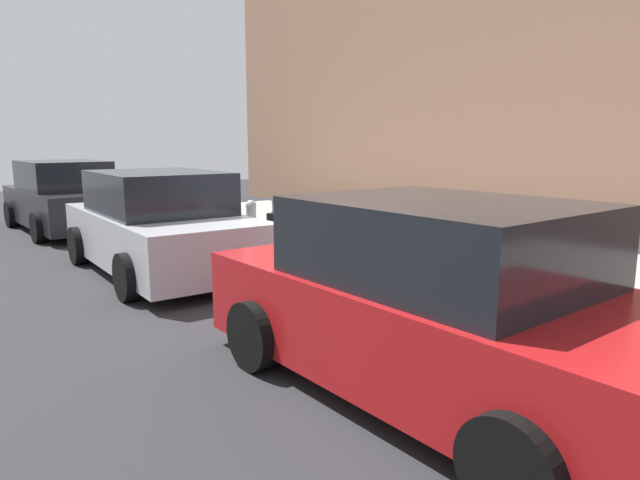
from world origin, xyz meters
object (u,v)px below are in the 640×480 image
Objects in this scene: parked_car_red_0 at (440,304)px; parked_car_charcoal_2 at (65,198)px; suitcase_maroon_5 at (396,254)px; suitcase_navy_6 at (366,253)px; suitcase_red_0 at (551,293)px; bollard_post at (227,220)px; suitcase_black_4 at (419,262)px; suitcase_teal_2 at (478,273)px; suitcase_silver_10 at (292,234)px; fire_hydrant at (251,219)px; suitcase_black_11 at (278,230)px; suitcase_olive_1 at (513,281)px; suitcase_teal_9 at (308,238)px; suitcase_silver_3 at (441,261)px; parked_car_silver_1 at (160,225)px; suitcase_olive_8 at (320,244)px; suitcase_red_7 at (343,244)px.

parked_car_charcoal_2 is (10.91, 0.00, 0.00)m from parked_car_red_0.
suitcase_maroon_5 is 0.87× the size of suitcase_navy_6.
suitcase_red_0 reaches higher than bollard_post.
suitcase_teal_2 is at bearing 178.71° from suitcase_black_4.
parked_car_charcoal_2 reaches higher than suitcase_teal_2.
suitcase_silver_10 reaches higher than fire_hydrant.
suitcase_navy_6 is at bearing 177.08° from suitcase_black_11.
suitcase_olive_1 is 1.35× the size of suitcase_teal_9.
suitcase_maroon_5 is at bearing -179.98° from suitcase_teal_9.
parked_car_charcoal_2 is at bearing 13.19° from suitcase_silver_3.
suitcase_navy_6 is 3.28m from parked_car_silver_1.
suitcase_olive_1 is 1.21× the size of suitcase_maroon_5.
fire_hydrant reaches higher than bollard_post.
suitcase_olive_1 is 3.47m from suitcase_olive_8.
fire_hydrant is (2.74, -0.04, 0.09)m from suitcase_red_7.
suitcase_red_7 is 7.58m from parked_car_charcoal_2.
suitcase_red_0 is 0.18× the size of parked_car_silver_1.
parked_car_charcoal_2 reaches higher than suitcase_olive_8.
suitcase_silver_10 is at bearing -0.85° from suitcase_red_0.
parked_car_red_0 reaches higher than suitcase_navy_6.
suitcase_navy_6 is at bearing -138.24° from parked_car_silver_1.
suitcase_olive_8 is at bearing -178.16° from bollard_post.
suitcase_black_4 is 1.03× the size of fire_hydrant.
suitcase_red_0 reaches higher than suitcase_teal_9.
suitcase_olive_1 is 3.95m from suitcase_teal_9.
suitcase_black_11 is at bearing -2.02° from suitcase_silver_10.
suitcase_navy_6 is 1.08m from suitcase_olive_8.
parked_car_silver_1 is at bearing 34.11° from suitcase_black_4.
parked_car_charcoal_2 is at bearing 28.55° from bollard_post.
fire_hydrant is (2.20, -0.06, 0.16)m from suitcase_olive_8.
suitcase_olive_1 reaches higher than suitcase_red_0.
suitcase_maroon_5 is at bearing -179.76° from suitcase_silver_10.
parked_car_charcoal_2 is at bearing 13.11° from suitcase_teal_2.
parked_car_silver_1 reaches higher than fire_hydrant.
parked_car_red_0 reaches higher than suitcase_teal_2.
fire_hydrant is (4.70, -0.07, 0.03)m from suitcase_silver_3.
suitcase_red_7 is 1.07× the size of bollard_post.
suitcase_silver_10 is at bearing -2.06° from suitcase_silver_3.
suitcase_black_4 is 1.16× the size of suitcase_red_7.
suitcase_teal_2 is at bearing -178.37° from suitcase_red_7.
suitcase_black_4 is at bearing 179.72° from suitcase_black_11.
parked_car_charcoal_2 is (9.70, 2.26, 0.31)m from suitcase_teal_2.
suitcase_navy_6 is 2.02m from suitcase_silver_10.
suitcase_teal_2 is 2.45m from suitcase_red_7.
suitcase_silver_10 reaches higher than suitcase_red_7.
suitcase_navy_6 is at bearing 6.71° from suitcase_black_4.
suitcase_teal_2 is 5.19m from fire_hydrant.
suitcase_black_4 is 3.43m from suitcase_black_11.
fire_hydrant is (6.18, -0.02, 0.14)m from suitcase_red_0.
suitcase_silver_3 is at bearing 1.97° from suitcase_red_0.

